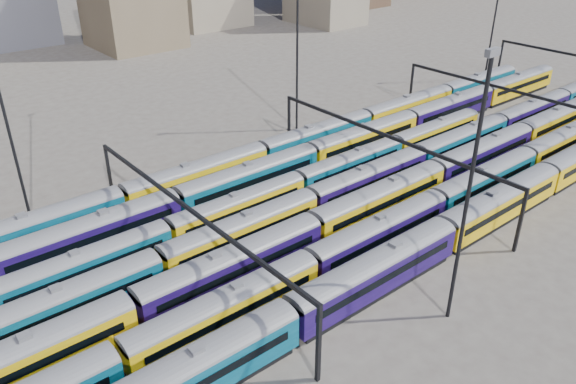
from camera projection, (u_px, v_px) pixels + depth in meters
ground at (328, 211)px, 71.53m from camera, size 500.00×500.00×0.00m
rake_0 at (444, 231)px, 61.83m from camera, size 132.00×3.22×5.43m
rake_1 at (379, 230)px, 62.51m from camera, size 143.40×3.00×5.04m
rake_2 at (313, 227)px, 62.80m from camera, size 130.54×3.18×5.37m
rake_3 at (369, 176)px, 74.34m from camera, size 143.74×3.00×5.05m
rake_4 at (239, 205)px, 67.97m from camera, size 95.46×2.80×4.70m
rake_5 at (311, 154)px, 80.29m from camera, size 130.34×3.18×5.36m
rake_6 at (198, 173)px, 74.85m from camera, size 150.34×3.14×5.29m
gantry_1 at (187, 216)px, 57.11m from camera, size 0.35×40.35×8.03m
gantry_2 at (386, 142)px, 73.96m from camera, size 0.35×40.35×8.03m
gantry_3 at (510, 96)px, 90.81m from camera, size 0.35×40.35×8.03m
mast_1 at (4, 113)px, 63.12m from camera, size 1.40×0.50×25.60m
mast_2 at (470, 187)px, 47.18m from camera, size 1.40×0.50×25.60m
mast_3 at (297, 48)px, 89.75m from camera, size 1.40×0.50×25.60m
mast_5 at (495, 14)px, 115.10m from camera, size 1.40×0.50×25.60m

